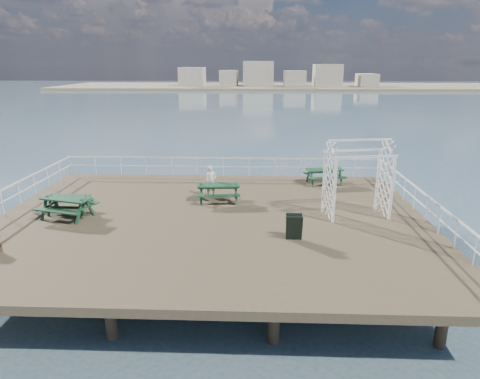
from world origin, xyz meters
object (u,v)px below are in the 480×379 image
picnic_table_c (325,173)px  person (211,181)px  picnic_table_b (219,189)px  picnic_table_d (66,203)px  trellis_arbor (357,182)px  picnic_table_a (69,201)px

picnic_table_c → person: person is taller
picnic_table_b → picnic_table_d: bearing=-164.0°
trellis_arbor → picnic_table_c: bearing=86.7°
picnic_table_d → person: (5.69, 3.21, 0.13)m
picnic_table_a → picnic_table_b: bearing=17.2°
picnic_table_a → picnic_table_d: size_ratio=0.74×
picnic_table_a → picnic_table_b: (6.29, 1.84, 0.06)m
picnic_table_a → trellis_arbor: size_ratio=0.54×
picnic_table_a → picnic_table_c: bearing=24.6°
picnic_table_d → trellis_arbor: trellis_arbor is taller
picnic_table_c → picnic_table_d: 12.84m
picnic_table_b → person: (-0.43, 0.78, 0.16)m
picnic_table_a → picnic_table_d: (0.17, -0.58, 0.09)m
picnic_table_a → trellis_arbor: trellis_arbor is taller
trellis_arbor → person: bearing=149.1°
picnic_table_b → trellis_arbor: trellis_arbor is taller
picnic_table_c → person: (-5.81, -2.51, 0.16)m
picnic_table_b → picnic_table_d: picnic_table_d is taller
picnic_table_a → picnic_table_c: (11.67, 5.13, 0.06)m
picnic_table_d → trellis_arbor: size_ratio=0.73×
picnic_table_d → picnic_table_c: bearing=41.2°
picnic_table_b → person: size_ratio=1.37×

